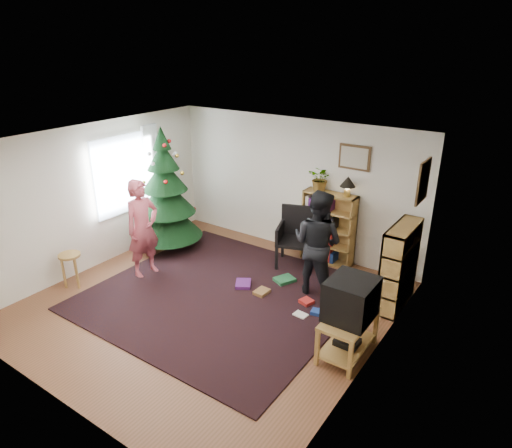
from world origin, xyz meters
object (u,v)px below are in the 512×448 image
Objects in this scene: bookshelf_right at (399,265)px; potted_plant at (321,179)px; picture_back at (355,157)px; christmas_tree at (166,200)px; bookshelf_back at (328,227)px; armchair at (298,234)px; person_by_chair at (317,243)px; stool at (70,261)px; person_standing at (143,228)px; tv_stand at (348,332)px; crt_tv at (351,299)px; picture_right at (423,181)px; table_lamp at (348,183)px.

bookshelf_right is 2.05m from potted_plant.
christmas_tree reaches higher than picture_back.
picture_back is 1.33m from bookshelf_back.
picture_back reaches higher than armchair.
potted_plant is at bearing -60.96° from person_by_chair.
armchair is 1.82× the size of stool.
armchair is 0.62× the size of person_standing.
tv_stand is at bearing 11.99° from stool.
christmas_tree is 1.38× the size of person_by_chair.
bookshelf_right is 2.15× the size of crt_tv.
potted_plant is at bearing 25.05° from christmas_tree.
armchair is at bearing 79.76° from bookshelf_right.
tv_stand is at bearing -13.92° from christmas_tree.
stool reaches higher than tv_stand.
picture_right reaches higher than potted_plant.
tv_stand is at bearing -65.34° from armchair.
bookshelf_back is 0.76× the size of person_by_chair.
christmas_tree is 4.06× the size of stool.
person_by_chair is (-1.32, -0.50, -1.10)m from picture_right.
picture_right reaches higher than crt_tv.
picture_right is at bearing 81.21° from tv_stand.
armchair reaches higher than stool.
stool is at bearing 118.34° from bookshelf_right.
stool is 4.38m from potted_plant.
armchair is 2.99× the size of table_lamp.
armchair is 2.32× the size of potted_plant.
christmas_tree reaches higher than armchair.
stool is at bearing -135.25° from picture_back.
bookshelf_back is at bearing 180.00° from table_lamp.
bookshelf_back is 0.77× the size of person_standing.
table_lamp is (-0.03, 1.09, 0.68)m from person_by_chair.
picture_back is at bearing 22.54° from bookshelf_back.
crt_tv is at bearing 135.54° from person_by_chair.
picture_back is 0.32× the size of person_by_chair.
christmas_tree reaches higher than bookshelf_back.
armchair is at bearing -40.77° from person_by_chair.
picture_right is 2.48m from armchair.
potted_plant is at bearing 125.43° from crt_tv.
person_standing is (-3.74, 0.05, 0.52)m from tv_stand.
bookshelf_right is 5.15m from stool.
picture_right reaches higher than bookshelf_right.
tv_stand is 1.55× the size of stool.
picture_right is at bearing -61.09° from person_standing.
bookshelf_back is at bearing -39.89° from person_standing.
picture_back is 0.23× the size of christmas_tree.
picture_right is 2.17m from bookshelf_back.
potted_plant reaches higher than bookshelf_back.
picture_right is at bearing 7.90° from christmas_tree.
picture_back is at bearing -41.88° from person_standing.
person_standing is 2.90m from person_by_chair.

